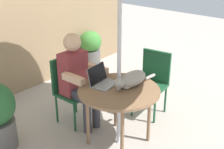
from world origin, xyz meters
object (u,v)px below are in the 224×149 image
laptop (101,79)px  cat (131,79)px  patio_table (119,95)px  person_seated (77,76)px  potted_plant_near_fence (91,49)px  chair_occupied (69,85)px  chair_empty (153,78)px

laptop → cat: size_ratio=0.50×
patio_table → person_seated: (0.00, 0.66, 0.04)m
person_seated → cat: size_ratio=1.86×
cat → potted_plant_near_fence: size_ratio=0.91×
person_seated → patio_table: bearing=-90.0°
laptop → chair_occupied: bearing=87.2°
chair_occupied → potted_plant_near_fence: bearing=35.2°
person_seated → cat: bearing=-78.3°
chair_occupied → cat: 0.93m
chair_occupied → chair_empty: (0.87, -0.71, 0.00)m
patio_table → laptop: bearing=96.6°
chair_occupied → laptop: size_ratio=2.68×
laptop → cat: bearing=-59.4°
laptop → potted_plant_near_fence: (1.52, 1.63, -0.39)m
chair_empty → person_seated: person_seated is taller
person_seated → potted_plant_near_fence: size_ratio=1.70×
chair_empty → cat: bearing=-167.1°
chair_occupied → chair_empty: bearing=-39.4°
chair_occupied → potted_plant_near_fence: size_ratio=1.23×
laptop → potted_plant_near_fence: laptop is taller
chair_empty → laptop: laptop is taller
chair_occupied → potted_plant_near_fence: (1.49, 1.05, -0.13)m
patio_table → potted_plant_near_fence: 2.41m
cat → chair_occupied: bearing=99.7°
patio_table → person_seated: size_ratio=0.76×
patio_table → chair_empty: 0.88m
chair_occupied → potted_plant_near_fence: chair_occupied is taller
potted_plant_near_fence → laptop: bearing=-133.1°
patio_table → chair_empty: (0.87, 0.11, -0.13)m
chair_empty → person_seated: size_ratio=0.72×
chair_occupied → laptop: laptop is taller
laptop → cat: 0.35m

